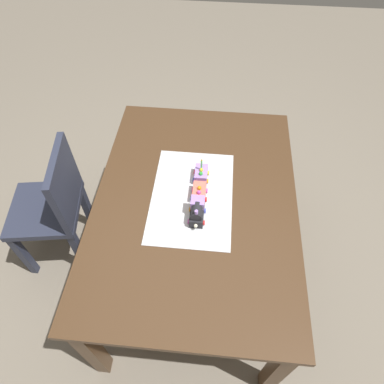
# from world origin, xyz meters

# --- Properties ---
(ground_plane) EXTENTS (8.00, 8.00, 0.00)m
(ground_plane) POSITION_xyz_m (0.00, 0.00, 0.00)
(ground_plane) COLOR gray
(dining_table) EXTENTS (1.40, 1.00, 0.74)m
(dining_table) POSITION_xyz_m (0.00, 0.00, 0.63)
(dining_table) COLOR #4C331E
(dining_table) RESTS_ON ground
(chair) EXTENTS (0.46, 0.46, 0.86)m
(chair) POSITION_xyz_m (0.08, 0.83, 0.47)
(chair) COLOR #2D3347
(chair) RESTS_ON ground
(cake_board) EXTENTS (0.60, 0.40, 0.00)m
(cake_board) POSITION_xyz_m (0.02, 0.02, 0.74)
(cake_board) COLOR silver
(cake_board) RESTS_ON dining_table
(cake_locomotive) EXTENTS (0.14, 0.08, 0.12)m
(cake_locomotive) POSITION_xyz_m (-0.10, -0.02, 0.79)
(cake_locomotive) COLOR #232328
(cake_locomotive) RESTS_ON cake_board
(cake_car_flatbed_coral) EXTENTS (0.10, 0.08, 0.07)m
(cake_car_flatbed_coral) POSITION_xyz_m (0.03, -0.02, 0.77)
(cake_car_flatbed_coral) COLOR #F27260
(cake_car_flatbed_coral) RESTS_ON cake_board
(cake_car_caboose_lavender) EXTENTS (0.10, 0.08, 0.07)m
(cake_car_caboose_lavender) POSITION_xyz_m (0.15, -0.02, 0.77)
(cake_car_caboose_lavender) COLOR #AD84E0
(cake_car_caboose_lavender) RESTS_ON cake_board
(birthday_candle) EXTENTS (0.01, 0.01, 0.06)m
(birthday_candle) POSITION_xyz_m (0.15, -0.02, 0.85)
(birthday_candle) COLOR #66D872
(birthday_candle) RESTS_ON cake_car_caboose_lavender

